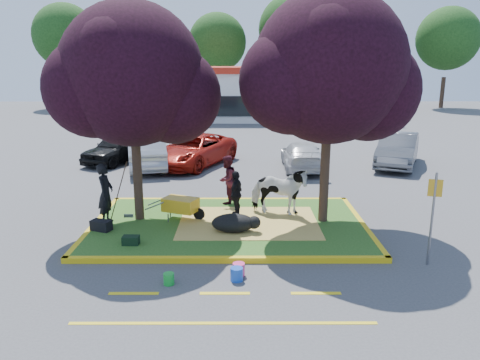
{
  "coord_description": "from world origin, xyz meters",
  "views": [
    {
      "loc": [
        0.31,
        -13.5,
        4.96
      ],
      "look_at": [
        0.34,
        0.5,
        1.36
      ],
      "focal_mm": 35.0,
      "sensor_mm": 36.0,
      "label": 1
    }
  ],
  "objects_px": {
    "handler": "(106,194)",
    "car_silver": "(146,152)",
    "calf": "(233,223)",
    "bucket_green": "(169,279)",
    "wheelbarrow": "(181,205)",
    "bucket_pink": "(239,269)",
    "car_black": "(118,148)",
    "bucket_blue": "(237,274)",
    "cow": "(279,191)",
    "sign_post": "(433,209)"
  },
  "relations": [
    {
      "from": "cow",
      "to": "bucket_green",
      "type": "relative_size",
      "value": 6.91
    },
    {
      "from": "wheelbarrow",
      "to": "bucket_pink",
      "type": "distance_m",
      "value": 4.03
    },
    {
      "from": "calf",
      "to": "handler",
      "type": "xyz_separation_m",
      "value": [
        -3.84,
        0.8,
        0.65
      ]
    },
    {
      "from": "bucket_green",
      "to": "bucket_blue",
      "type": "height_order",
      "value": "bucket_blue"
    },
    {
      "from": "sign_post",
      "to": "handler",
      "type": "bearing_deg",
      "value": 178.98
    },
    {
      "from": "bucket_blue",
      "to": "wheelbarrow",
      "type": "bearing_deg",
      "value": 114.35
    },
    {
      "from": "bucket_pink",
      "to": "car_silver",
      "type": "height_order",
      "value": "car_silver"
    },
    {
      "from": "calf",
      "to": "bucket_green",
      "type": "xyz_separation_m",
      "value": [
        -1.43,
        -2.95,
        -0.29
      ]
    },
    {
      "from": "calf",
      "to": "car_silver",
      "type": "height_order",
      "value": "car_silver"
    },
    {
      "from": "handler",
      "to": "car_black",
      "type": "xyz_separation_m",
      "value": [
        -2.02,
        9.45,
        -0.35
      ]
    },
    {
      "from": "calf",
      "to": "cow",
      "type": "bearing_deg",
      "value": 41.29
    },
    {
      "from": "calf",
      "to": "bucket_green",
      "type": "height_order",
      "value": "calf"
    },
    {
      "from": "calf",
      "to": "bucket_blue",
      "type": "bearing_deg",
      "value": -94.11
    },
    {
      "from": "bucket_pink",
      "to": "car_black",
      "type": "xyz_separation_m",
      "value": [
        -6.02,
        12.76,
        0.56
      ]
    },
    {
      "from": "sign_post",
      "to": "car_black",
      "type": "relative_size",
      "value": 0.56
    },
    {
      "from": "handler",
      "to": "calf",
      "type": "bearing_deg",
      "value": -99.23
    },
    {
      "from": "wheelbarrow",
      "to": "bucket_blue",
      "type": "xyz_separation_m",
      "value": [
        1.74,
        -3.84,
        -0.47
      ]
    },
    {
      "from": "wheelbarrow",
      "to": "bucket_green",
      "type": "relative_size",
      "value": 6.91
    },
    {
      "from": "cow",
      "to": "car_black",
      "type": "distance_m",
      "value": 11.34
    },
    {
      "from": "calf",
      "to": "bucket_pink",
      "type": "relative_size",
      "value": 4.02
    },
    {
      "from": "handler",
      "to": "sign_post",
      "type": "distance_m",
      "value": 9.14
    },
    {
      "from": "handler",
      "to": "car_silver",
      "type": "xyz_separation_m",
      "value": [
        -0.36,
        8.15,
        -0.29
      ]
    },
    {
      "from": "wheelbarrow",
      "to": "car_black",
      "type": "height_order",
      "value": "car_black"
    },
    {
      "from": "cow",
      "to": "calf",
      "type": "height_order",
      "value": "cow"
    },
    {
      "from": "handler",
      "to": "sign_post",
      "type": "xyz_separation_m",
      "value": [
        8.73,
        -2.7,
        0.38
      ]
    },
    {
      "from": "sign_post",
      "to": "bucket_pink",
      "type": "relative_size",
      "value": 7.62
    },
    {
      "from": "cow",
      "to": "sign_post",
      "type": "xyz_separation_m",
      "value": [
        3.46,
        -3.46,
        0.52
      ]
    },
    {
      "from": "calf",
      "to": "car_black",
      "type": "height_order",
      "value": "car_black"
    },
    {
      "from": "handler",
      "to": "car_black",
      "type": "distance_m",
      "value": 9.67
    },
    {
      "from": "bucket_pink",
      "to": "car_silver",
      "type": "relative_size",
      "value": 0.07
    },
    {
      "from": "bucket_pink",
      "to": "car_black",
      "type": "relative_size",
      "value": 0.07
    },
    {
      "from": "wheelbarrow",
      "to": "car_silver",
      "type": "distance_m",
      "value": 8.29
    },
    {
      "from": "wheelbarrow",
      "to": "bucket_green",
      "type": "distance_m",
      "value": 4.06
    },
    {
      "from": "bucket_pink",
      "to": "car_black",
      "type": "bearing_deg",
      "value": 115.26
    },
    {
      "from": "car_black",
      "to": "handler",
      "type": "bearing_deg",
      "value": -53.13
    },
    {
      "from": "wheelbarrow",
      "to": "sign_post",
      "type": "relative_size",
      "value": 0.78
    },
    {
      "from": "handler",
      "to": "bucket_pink",
      "type": "xyz_separation_m",
      "value": [
        4.0,
        -3.32,
        -0.91
      ]
    },
    {
      "from": "bucket_green",
      "to": "wheelbarrow",
      "type": "bearing_deg",
      "value": 92.77
    },
    {
      "from": "handler",
      "to": "sign_post",
      "type": "bearing_deg",
      "value": -104.6
    },
    {
      "from": "calf",
      "to": "bucket_pink",
      "type": "height_order",
      "value": "calf"
    },
    {
      "from": "wheelbarrow",
      "to": "car_black",
      "type": "bearing_deg",
      "value": 137.76
    },
    {
      "from": "cow",
      "to": "bucket_blue",
      "type": "bearing_deg",
      "value": 176.53
    },
    {
      "from": "car_silver",
      "to": "bucket_blue",
      "type": "bearing_deg",
      "value": 96.9
    },
    {
      "from": "handler",
      "to": "wheelbarrow",
      "type": "height_order",
      "value": "handler"
    },
    {
      "from": "cow",
      "to": "car_black",
      "type": "relative_size",
      "value": 0.43
    },
    {
      "from": "bucket_blue",
      "to": "car_black",
      "type": "relative_size",
      "value": 0.07
    },
    {
      "from": "calf",
      "to": "sign_post",
      "type": "bearing_deg",
      "value": -27.63
    },
    {
      "from": "cow",
      "to": "sign_post",
      "type": "bearing_deg",
      "value": -121.64
    },
    {
      "from": "car_black",
      "to": "car_silver",
      "type": "relative_size",
      "value": 0.89
    },
    {
      "from": "bucket_blue",
      "to": "car_black",
      "type": "distance_m",
      "value": 14.33
    }
  ]
}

